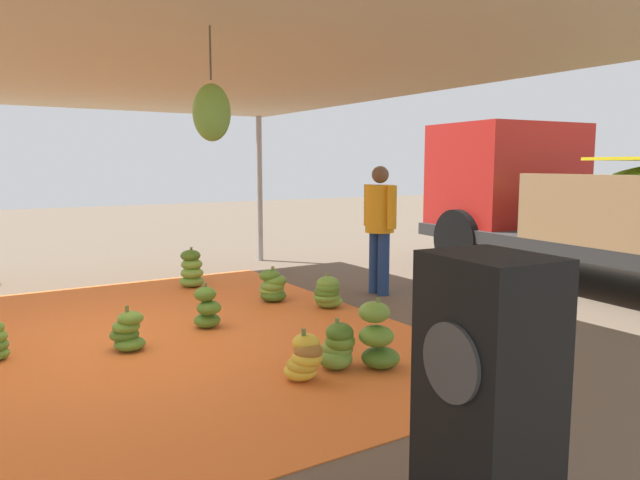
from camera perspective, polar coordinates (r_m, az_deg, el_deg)
The scene contains 14 objects.
ground_plane at distance 7.36m, azimuth 5.42°, elevation -6.21°, with size 40.00×40.00×0.00m, color brown.
tarp_orange at distance 6.07m, azimuth -17.96°, elevation -9.42°, with size 5.93×5.36×0.01m, color orange.
tent_canopy at distance 5.87m, azimuth -19.87°, elevation 15.10°, with size 8.00×7.00×2.63m.
banana_bunch_0 at distance 5.02m, azimuth 5.61°, elevation -9.46°, with size 0.43×0.46×0.60m.
banana_bunch_2 at distance 4.75m, azimuth -1.53°, elevation -11.46°, with size 0.35×0.35×0.42m.
banana_bunch_3 at distance 8.43m, azimuth -12.37°, elevation -2.85°, with size 0.44×0.44×0.57m.
banana_bunch_4 at distance 5.78m, azimuth -18.19°, elevation -8.49°, with size 0.41×0.39×0.42m.
banana_bunch_5 at distance 5.02m, azimuth 1.74°, elevation -10.31°, with size 0.35×0.36×0.43m.
banana_bunch_6 at distance 7.05m, azimuth 0.75°, elevation -5.17°, with size 0.44×0.46×0.43m.
banana_bunch_8 at distance 6.31m, azimuth -10.90°, elevation -6.60°, with size 0.42×0.38×0.49m.
banana_bunch_9 at distance 7.42m, azimuth -4.62°, elevation -4.52°, with size 0.43×0.45×0.45m.
cargo_truck_main at distance 9.31m, azimuth 26.08°, elevation 3.40°, with size 6.38×2.96×2.40m.
worker_0 at distance 7.78m, azimuth 5.82°, elevation 1.94°, with size 0.62×0.38×1.70m.
speaker_stack at distance 2.51m, azimuth 15.74°, elevation -17.16°, with size 0.50×0.43×1.38m.
Camera 1 is at (5.66, -1.38, 1.71)m, focal length 32.94 mm.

